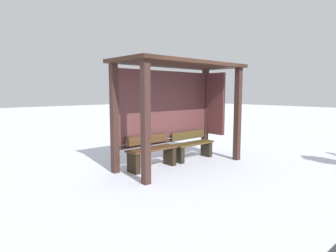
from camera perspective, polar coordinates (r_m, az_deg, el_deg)
name	(u,v)px	position (r m, az deg, el deg)	size (l,w,h in m)	color
ground_plane	(181,165)	(7.12, 2.57, -7.69)	(60.00, 60.00, 0.00)	white
bus_shelter	(178,93)	(7.13, 2.03, 6.36)	(3.31, 1.40, 2.45)	#3B231F
bench_left_inside	(152,153)	(6.78, -3.18, -5.32)	(1.27, 0.40, 0.76)	#50341D
bench_center_inside	(192,146)	(7.71, 4.78, -3.94)	(1.27, 0.37, 0.73)	#4C3C1C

